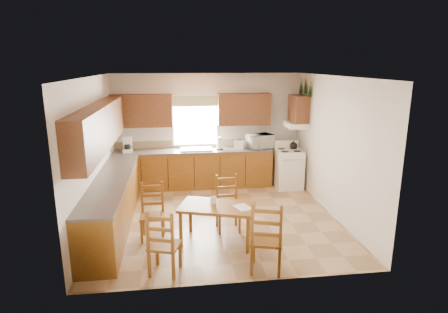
{
  "coord_description": "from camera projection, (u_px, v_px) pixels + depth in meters",
  "views": [
    {
      "loc": [
        -0.77,
        -6.75,
        2.93
      ],
      "look_at": [
        0.15,
        0.3,
        1.15
      ],
      "focal_mm": 30.0,
      "sensor_mm": 36.0,
      "label": 1
    }
  ],
  "objects": [
    {
      "name": "chair_near_right",
      "position": [
        267.0,
        236.0,
        5.34
      ],
      "size": [
        0.55,
        0.54,
        1.06
      ],
      "primitive_type": "cube",
      "rotation": [
        0.0,
        0.0,
        2.85
      ],
      "color": "brown",
      "rests_on": "floor"
    },
    {
      "name": "upper_cab_stove",
      "position": [
        299.0,
        109.0,
        8.69
      ],
      "size": [
        0.33,
        0.62,
        0.62
      ],
      "primitive_type": "cube",
      "color": "brown",
      "rests_on": "wall_right"
    },
    {
      "name": "table_card",
      "position": [
        213.0,
        200.0,
        6.2
      ],
      "size": [
        0.1,
        0.04,
        0.13
      ],
      "primitive_type": "cube",
      "rotation": [
        0.0,
        0.0,
        0.17
      ],
      "color": "white",
      "rests_on": "dining_table"
    },
    {
      "name": "window_frame",
      "position": [
        195.0,
        122.0,
        9.02
      ],
      "size": [
        1.13,
        0.02,
        1.18
      ],
      "primitive_type": "cube",
      "color": "white",
      "rests_on": "wall_back"
    },
    {
      "name": "ceiling",
      "position": [
        218.0,
        76.0,
        6.64
      ],
      "size": [
        4.5,
        4.5,
        0.0
      ],
      "primitive_type": "plane",
      "color": "brown",
      "rests_on": "floor"
    },
    {
      "name": "upper_cab_back_left",
      "position": [
        141.0,
        111.0,
        8.66
      ],
      "size": [
        1.41,
        0.33,
        0.75
      ],
      "primitive_type": "cube",
      "color": "brown",
      "rests_on": "wall_back"
    },
    {
      "name": "upper_cab_back_right",
      "position": [
        244.0,
        109.0,
        8.96
      ],
      "size": [
        1.25,
        0.33,
        0.75
      ],
      "primitive_type": "cube",
      "color": "brown",
      "rests_on": "wall_back"
    },
    {
      "name": "wall_right",
      "position": [
        333.0,
        147.0,
        7.26
      ],
      "size": [
        4.5,
        4.5,
        0.0
      ],
      "primitive_type": "plane",
      "color": "silver",
      "rests_on": "floor"
    },
    {
      "name": "pine_decal_c",
      "position": [
        301.0,
        87.0,
        8.89
      ],
      "size": [
        0.22,
        0.22,
        0.36
      ],
      "primitive_type": "cone",
      "color": "black",
      "rests_on": "wall_right"
    },
    {
      "name": "stove",
      "position": [
        288.0,
        169.0,
        8.97
      ],
      "size": [
        0.63,
        0.65,
        0.91
      ],
      "primitive_type": "cube",
      "rotation": [
        0.0,
        0.0,
        -0.03
      ],
      "color": "white",
      "rests_on": "floor"
    },
    {
      "name": "window_valance",
      "position": [
        195.0,
        101.0,
        8.87
      ],
      "size": [
        1.19,
        0.01,
        0.24
      ],
      "primitive_type": "cube",
      "color": "#4E6A37",
      "rests_on": "wall_back"
    },
    {
      "name": "wall_left",
      "position": [
        93.0,
        154.0,
        6.69
      ],
      "size": [
        4.5,
        4.5,
        0.0
      ],
      "primitive_type": "plane",
      "color": "silver",
      "rests_on": "floor"
    },
    {
      "name": "sink_basin",
      "position": [
        196.0,
        149.0,
        8.91
      ],
      "size": [
        0.75,
        0.45,
        0.04
      ],
      "primitive_type": "cube",
      "color": "silver",
      "rests_on": "counter_back"
    },
    {
      "name": "floor",
      "position": [
        218.0,
        217.0,
        7.3
      ],
      "size": [
        4.5,
        4.5,
        0.0
      ],
      "primitive_type": "plane",
      "color": "#A58259",
      "rests_on": "ground"
    },
    {
      "name": "window_pane",
      "position": [
        195.0,
        122.0,
        9.02
      ],
      "size": [
        1.05,
        0.01,
        1.1
      ],
      "primitive_type": "cube",
      "color": "white",
      "rests_on": "wall_back"
    },
    {
      "name": "coffeemaker",
      "position": [
        127.0,
        145.0,
        8.64
      ],
      "size": [
        0.28,
        0.31,
        0.36
      ],
      "primitive_type": "cube",
      "rotation": [
        0.0,
        0.0,
        0.35
      ],
      "color": "white",
      "rests_on": "counter_back"
    },
    {
      "name": "pine_decal_a",
      "position": [
        310.0,
        89.0,
        8.28
      ],
      "size": [
        0.22,
        0.22,
        0.36
      ],
      "primitive_type": "cone",
      "color": "black",
      "rests_on": "wall_right"
    },
    {
      "name": "paper_towel",
      "position": [
        219.0,
        143.0,
        8.91
      ],
      "size": [
        0.14,
        0.14,
        0.3
      ],
      "primitive_type": "cylinder",
      "rotation": [
        0.0,
        0.0,
        0.13
      ],
      "color": "white",
      "rests_on": "counter_back"
    },
    {
      "name": "counter_back",
      "position": [
        193.0,
        151.0,
        8.91
      ],
      "size": [
        3.75,
        0.63,
        0.04
      ],
      "primitive_type": "cube",
      "color": "#574C47",
      "rests_on": "lower_cab_back"
    },
    {
      "name": "lower_cab_left",
      "position": [
        113.0,
        204.0,
        6.8
      ],
      "size": [
        0.6,
        3.6,
        0.88
      ],
      "primitive_type": "cube",
      "color": "brown",
      "rests_on": "floor"
    },
    {
      "name": "upper_cab_left",
      "position": [
        99.0,
        127.0,
        6.44
      ],
      "size": [
        0.33,
        3.6,
        0.75
      ],
      "primitive_type": "cube",
      "color": "brown",
      "rests_on": "wall_left"
    },
    {
      "name": "table_paper",
      "position": [
        243.0,
        207.0,
        6.07
      ],
      "size": [
        0.32,
        0.37,
        0.0
      ],
      "primitive_type": "cube",
      "rotation": [
        0.0,
        0.0,
        0.35
      ],
      "color": "white",
      "rests_on": "dining_table"
    },
    {
      "name": "counter_left",
      "position": [
        111.0,
        180.0,
        6.69
      ],
      "size": [
        0.63,
        3.6,
        0.04
      ],
      "primitive_type": "cube",
      "color": "#574C47",
      "rests_on": "lower_cab_left"
    },
    {
      "name": "microwave",
      "position": [
        260.0,
        141.0,
        9.07
      ],
      "size": [
        0.66,
        0.56,
        0.34
      ],
      "primitive_type": "imported",
      "rotation": [
        0.0,
        0.0,
        0.34
      ],
      "color": "white",
      "rests_on": "counter_back"
    },
    {
      "name": "wall_back",
      "position": [
        208.0,
        130.0,
        9.14
      ],
      "size": [
        4.5,
        4.5,
        0.0
      ],
      "primitive_type": "plane",
      "color": "silver",
      "rests_on": "floor"
    },
    {
      "name": "range_hood",
      "position": [
        296.0,
        125.0,
        8.77
      ],
      "size": [
        0.44,
        0.62,
        0.12
      ],
      "primitive_type": "cube",
      "color": "white",
      "rests_on": "wall_right"
    },
    {
      "name": "pine_decal_b",
      "position": [
        305.0,
        86.0,
        8.58
      ],
      "size": [
        0.22,
        0.22,
        0.36
      ],
      "primitive_type": "cone",
      "color": "black",
      "rests_on": "wall_right"
    },
    {
      "name": "chair_near_left",
      "position": [
        164.0,
        241.0,
        5.28
      ],
      "size": [
        0.51,
        0.5,
        0.98
      ],
      "primitive_type": "cube",
      "rotation": [
        0.0,
        0.0,
        2.84
      ],
      "color": "brown",
      "rests_on": "floor"
    },
    {
      "name": "toaster",
      "position": [
        239.0,
        145.0,
        9.01
      ],
      "size": [
        0.27,
        0.22,
        0.19
      ],
      "primitive_type": "cube",
      "rotation": [
        0.0,
        0.0,
        -0.34
      ],
      "color": "white",
      "rests_on": "counter_back"
    },
    {
      "name": "dining_table",
      "position": [
        217.0,
        224.0,
        6.24
      ],
      "size": [
        1.38,
        1.04,
        0.65
      ],
      "primitive_type": "cube",
      "rotation": [
        0.0,
        0.0,
        -0.32
      ],
      "color": "brown",
      "rests_on": "floor"
    },
    {
      "name": "chair_far_left",
      "position": [
        152.0,
        212.0,
        6.31
      ],
      "size": [
        0.41,
        0.39,
        0.96
      ],
      "primitive_type": "cube",
      "rotation": [
        0.0,
        0.0,
        -0.02
      ],
      "color": "brown",
      "rests_on": "floor"
    },
    {
      "name": "lower_cab_back",
      "position": [
        194.0,
        169.0,
        9.02
      ],
      "size": [
        3.75,
        0.6,
        0.88
      ],
      "primitive_type": "cube",
      "color": "brown",
      "rests_on": "floor"
    },
    {
      "name": "chair_far_right",
      "position": [
        228.0,
        204.0,
        6.65
      ],
      "size": [
        0.43,
        0.41,
        0.98
      ],
      "primitive_type": "cube",
      "rotation": [
        0.0,
        0.0,
        0.04
      ],
      "color": "brown",
      "rests_on": "floor"
    },
    {
      "name": "backsplash",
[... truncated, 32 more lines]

